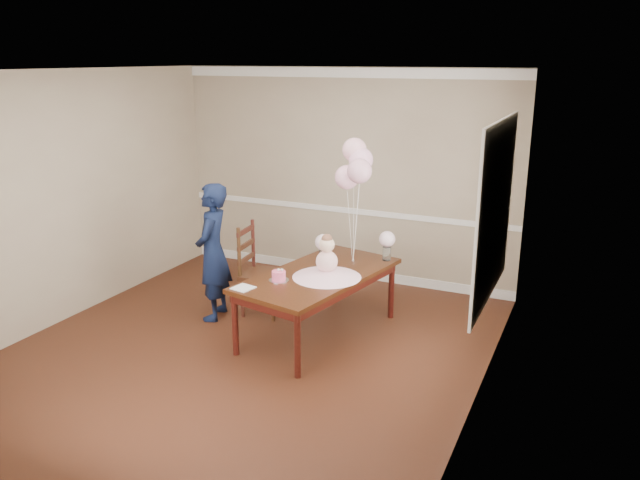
{
  "coord_description": "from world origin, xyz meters",
  "views": [
    {
      "loc": [
        3.02,
        -4.81,
        2.81
      ],
      "look_at": [
        0.52,
        0.64,
        1.05
      ],
      "focal_mm": 35.0,
      "sensor_mm": 36.0,
      "label": 1
    }
  ],
  "objects_px": {
    "dining_table_top": "(318,275)",
    "woman": "(213,252)",
    "birthday_cake": "(279,276)",
    "dining_chair_seat": "(264,275)"
  },
  "relations": [
    {
      "from": "birthday_cake",
      "to": "dining_chair_seat",
      "type": "relative_size",
      "value": 0.31
    },
    {
      "from": "dining_table_top",
      "to": "woman",
      "type": "relative_size",
      "value": 1.2
    },
    {
      "from": "dining_chair_seat",
      "to": "woman",
      "type": "xyz_separation_m",
      "value": [
        -0.45,
        -0.32,
        0.3
      ]
    },
    {
      "from": "birthday_cake",
      "to": "dining_table_top",
      "type": "bearing_deg",
      "value": 54.49
    },
    {
      "from": "dining_table_top",
      "to": "birthday_cake",
      "type": "height_order",
      "value": "birthday_cake"
    },
    {
      "from": "dining_chair_seat",
      "to": "woman",
      "type": "height_order",
      "value": "woman"
    },
    {
      "from": "dining_chair_seat",
      "to": "woman",
      "type": "relative_size",
      "value": 0.29
    },
    {
      "from": "dining_table_top",
      "to": "birthday_cake",
      "type": "relative_size",
      "value": 13.33
    },
    {
      "from": "dining_table_top",
      "to": "dining_chair_seat",
      "type": "relative_size",
      "value": 4.09
    },
    {
      "from": "dining_table_top",
      "to": "birthday_cake",
      "type": "distance_m",
      "value": 0.46
    }
  ]
}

